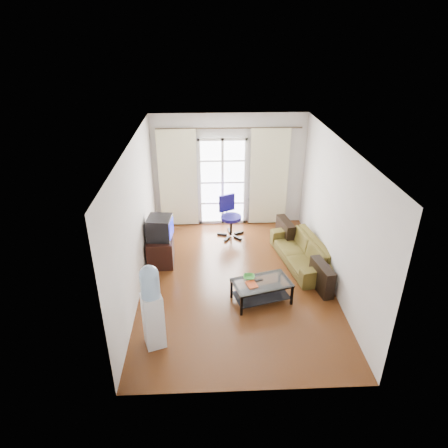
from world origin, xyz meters
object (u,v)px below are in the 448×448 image
Objects in this scene: crt_tv at (159,228)px; task_chair at (230,225)px; coffee_table at (261,289)px; water_cooler at (152,305)px; tv_stand at (161,249)px; sofa at (302,252)px.

task_chair is at bearing 41.75° from crt_tv.
water_cooler is (-1.78, -1.00, 0.49)m from coffee_table.
tv_stand reaches higher than coffee_table.
crt_tv is 0.38× the size of water_cooler.
sofa is 1.37× the size of water_cooler.
crt_tv reaches higher than sofa.
crt_tv is 1.94m from task_chair.
task_chair is (-0.40, 2.50, 0.02)m from coffee_table.
tv_stand is at bearing -104.64° from sofa.
coffee_table is 2.39m from tv_stand.
sofa is 3.59× the size of crt_tv.
coffee_table is 2.06× the size of crt_tv.
crt_tv is at bearing -89.77° from tv_stand.
water_cooler is at bearing -80.97° from crt_tv.
water_cooler is at bearing -150.72° from coffee_table.
task_chair is 3.79m from water_cooler.
sofa is at bearing 51.12° from coffee_table.
coffee_table is 1.44× the size of tv_stand.
sofa is 2.91m from tv_stand.
tv_stand is (-1.92, 1.43, 0.02)m from coffee_table.
tv_stand is at bearing -169.58° from task_chair.
coffee_table is 2.44m from crt_tv.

